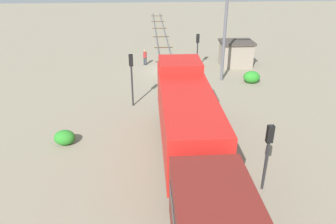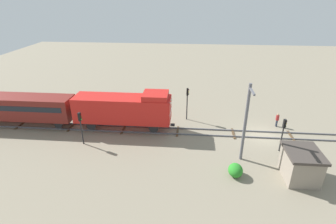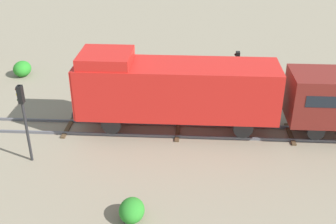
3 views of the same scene
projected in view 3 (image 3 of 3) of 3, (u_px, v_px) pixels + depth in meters
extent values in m
cube|color=#4C3823|center=(68.00, 127.00, 24.84)|extent=(2.40, 0.24, 0.09)
cube|color=#4C3823|center=(178.00, 131.00, 24.50)|extent=(2.40, 0.24, 0.09)
cube|color=#4C3823|center=(290.00, 134.00, 24.17)|extent=(2.40, 0.24, 0.09)
cube|color=red|center=(178.00, 89.00, 23.27)|extent=(2.90, 11.00, 2.90)
cube|color=red|center=(106.00, 58.00, 22.66)|extent=(2.75, 2.80, 0.60)
cube|color=red|center=(79.00, 87.00, 23.56)|extent=(2.84, 0.10, 2.84)
cube|color=white|center=(78.00, 90.00, 23.66)|extent=(2.46, 0.06, 0.20)
sphere|color=white|center=(78.00, 65.00, 23.45)|extent=(0.28, 0.28, 0.28)
sphere|color=white|center=(74.00, 71.00, 22.66)|extent=(0.28, 0.28, 0.28)
cylinder|color=#262628|center=(77.00, 116.00, 24.44)|extent=(0.36, 0.50, 0.36)
cylinder|color=#262628|center=(116.00, 113.00, 25.03)|extent=(0.18, 1.10, 1.10)
cylinder|color=#262628|center=(111.00, 125.00, 23.76)|extent=(0.18, 1.10, 1.10)
cylinder|color=#262628|center=(241.00, 117.00, 24.64)|extent=(0.18, 1.10, 1.10)
cylinder|color=#262628|center=(243.00, 129.00, 23.37)|extent=(0.18, 1.10, 1.10)
cylinder|color=#262628|center=(310.00, 120.00, 24.46)|extent=(0.16, 0.96, 0.96)
cylinder|color=#262628|center=(316.00, 132.00, 23.19)|extent=(0.16, 0.96, 0.96)
cylinder|color=#262628|center=(26.00, 125.00, 20.93)|extent=(0.14, 0.14, 4.22)
cube|color=black|center=(20.00, 94.00, 20.16)|extent=(0.32, 0.24, 0.90)
sphere|color=#390606|center=(17.00, 89.00, 20.04)|extent=(0.16, 0.16, 0.16)
sphere|color=yellow|center=(18.00, 95.00, 20.17)|extent=(0.16, 0.16, 0.16)
sphere|color=black|center=(19.00, 100.00, 20.30)|extent=(0.16, 0.16, 0.16)
cylinder|color=#262628|center=(236.00, 79.00, 26.67)|extent=(0.14, 0.14, 3.68)
cube|color=black|center=(238.00, 59.00, 26.03)|extent=(0.32, 0.24, 0.90)
sphere|color=#390606|center=(236.00, 55.00, 25.91)|extent=(0.16, 0.16, 0.16)
sphere|color=#3C3306|center=(235.00, 59.00, 26.04)|extent=(0.16, 0.16, 0.16)
sphere|color=green|center=(235.00, 63.00, 26.17)|extent=(0.16, 0.16, 0.16)
ellipsoid|color=#297F26|center=(132.00, 210.00, 17.72)|extent=(1.33, 1.08, 0.96)
ellipsoid|color=#288526|center=(22.00, 69.00, 31.69)|extent=(1.57, 1.28, 1.14)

